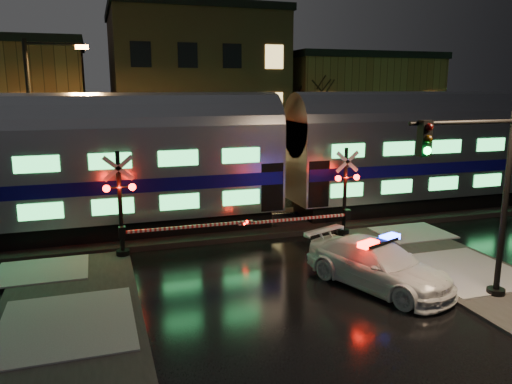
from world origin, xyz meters
TOP-DOWN VIEW (x-y plane):
  - ground at (0.00, 0.00)m, footprint 120.00×120.00m
  - ballast at (0.00, 5.00)m, footprint 90.00×4.20m
  - building_mid at (2.00, 22.50)m, footprint 12.00×11.00m
  - building_right at (15.00, 22.00)m, footprint 12.00×10.00m
  - train at (2.78, 5.00)m, footprint 51.00×3.12m
  - police_car at (3.00, -3.02)m, footprint 3.84×5.53m
  - crossing_signal_right at (4.24, 2.30)m, footprint 5.47×0.64m
  - crossing_signal_left at (-4.38, 2.31)m, footprint 5.78×0.66m
  - traffic_light at (5.12, -4.94)m, footprint 3.76×0.69m
  - streetlight at (-7.95, 9.00)m, footprint 2.85×0.30m

SIDE VIEW (x-z plane):
  - ground at x=0.00m, z-range 0.00..0.00m
  - ballast at x=0.00m, z-range 0.00..0.24m
  - police_car at x=3.00m, z-range -0.08..1.58m
  - crossing_signal_right at x=4.24m, z-range -0.34..3.53m
  - crossing_signal_left at x=-4.38m, z-range -0.35..3.74m
  - traffic_light at x=5.12m, z-range 0.18..6.00m
  - train at x=2.78m, z-range 0.42..6.35m
  - building_right at x=15.00m, z-range 0.00..8.50m
  - streetlight at x=-7.95m, z-range 0.65..9.17m
  - building_mid at x=2.00m, z-range 0.00..11.50m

